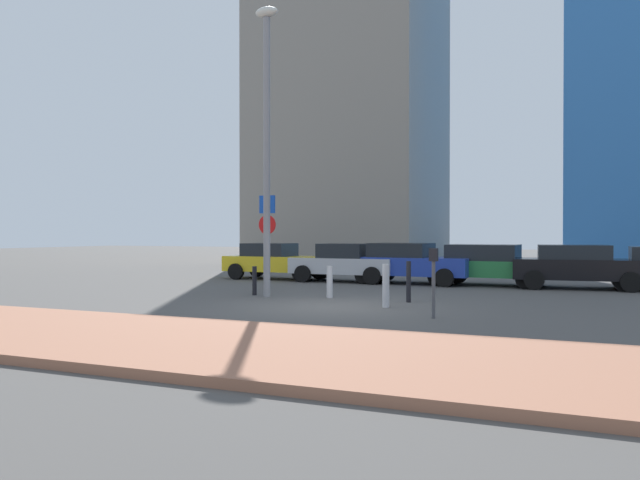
{
  "coord_description": "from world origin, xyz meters",
  "views": [
    {
      "loc": [
        5.68,
        -14.32,
        1.83
      ],
      "look_at": [
        -0.9,
        1.36,
        1.65
      ],
      "focal_mm": 34.68,
      "sensor_mm": 36.0,
      "label": 1
    }
  ],
  "objects_px": {
    "traffic_bollard_edge": "(330,282)",
    "parking_meter": "(434,273)",
    "parked_car_yellow": "(276,261)",
    "parked_car_green": "(484,264)",
    "parked_car_black": "(578,266)",
    "traffic_bollard_near": "(409,282)",
    "street_lamp": "(267,130)",
    "parking_sign_post": "(267,231)",
    "parked_car_silver": "(345,262)",
    "parked_car_blue": "(409,262)",
    "traffic_bollard_far": "(254,281)",
    "traffic_bollard_mid": "(386,286)"
  },
  "relations": [
    {
      "from": "parked_car_blue",
      "to": "parked_car_black",
      "type": "height_order",
      "value": "parked_car_blue"
    },
    {
      "from": "parked_car_green",
      "to": "traffic_bollard_edge",
      "type": "height_order",
      "value": "parked_car_green"
    },
    {
      "from": "parked_car_black",
      "to": "street_lamp",
      "type": "xyz_separation_m",
      "value": [
        -8.29,
        -6.25,
        4.05
      ]
    },
    {
      "from": "parking_sign_post",
      "to": "parked_car_blue",
      "type": "bearing_deg",
      "value": 58.6
    },
    {
      "from": "parked_car_yellow",
      "to": "street_lamp",
      "type": "relative_size",
      "value": 0.5
    },
    {
      "from": "traffic_bollard_near",
      "to": "parking_meter",
      "type": "bearing_deg",
      "value": -65.57
    },
    {
      "from": "traffic_bollard_far",
      "to": "traffic_bollard_edge",
      "type": "height_order",
      "value": "traffic_bollard_edge"
    },
    {
      "from": "parked_car_silver",
      "to": "traffic_bollard_edge",
      "type": "distance_m",
      "value": 5.99
    },
    {
      "from": "parking_meter",
      "to": "traffic_bollard_mid",
      "type": "relative_size",
      "value": 1.41
    },
    {
      "from": "traffic_bollard_edge",
      "to": "parked_car_silver",
      "type": "bearing_deg",
      "value": 106.19
    },
    {
      "from": "parked_car_yellow",
      "to": "street_lamp",
      "type": "bearing_deg",
      "value": -65.15
    },
    {
      "from": "parked_car_yellow",
      "to": "parked_car_green",
      "type": "height_order",
      "value": "same"
    },
    {
      "from": "parked_car_black",
      "to": "traffic_bollard_mid",
      "type": "relative_size",
      "value": 4.01
    },
    {
      "from": "traffic_bollard_edge",
      "to": "traffic_bollard_far",
      "type": "bearing_deg",
      "value": -176.82
    },
    {
      "from": "parked_car_blue",
      "to": "parked_car_silver",
      "type": "bearing_deg",
      "value": -178.12
    },
    {
      "from": "parking_meter",
      "to": "parked_car_green",
      "type": "bearing_deg",
      "value": 91.24
    },
    {
      "from": "traffic_bollard_near",
      "to": "parking_sign_post",
      "type": "bearing_deg",
      "value": 169.02
    },
    {
      "from": "parking_meter",
      "to": "street_lamp",
      "type": "height_order",
      "value": "street_lamp"
    },
    {
      "from": "parked_car_yellow",
      "to": "street_lamp",
      "type": "distance_m",
      "value": 8.08
    },
    {
      "from": "parked_car_silver",
      "to": "traffic_bollard_edge",
      "type": "bearing_deg",
      "value": -73.81
    },
    {
      "from": "parked_car_yellow",
      "to": "parking_meter",
      "type": "bearing_deg",
      "value": -47.05
    },
    {
      "from": "parking_sign_post",
      "to": "traffic_bollard_edge",
      "type": "height_order",
      "value": "parking_sign_post"
    },
    {
      "from": "traffic_bollard_edge",
      "to": "parking_meter",
      "type": "bearing_deg",
      "value": -40.12
    },
    {
      "from": "parked_car_green",
      "to": "parked_car_black",
      "type": "height_order",
      "value": "parked_car_black"
    },
    {
      "from": "parked_car_black",
      "to": "parking_sign_post",
      "type": "xyz_separation_m",
      "value": [
        -8.85,
        -5.16,
        1.14
      ]
    },
    {
      "from": "parked_car_black",
      "to": "traffic_bollard_near",
      "type": "height_order",
      "value": "parked_car_black"
    },
    {
      "from": "parking_meter",
      "to": "parking_sign_post",
      "type": "bearing_deg",
      "value": 147.95
    },
    {
      "from": "parking_sign_post",
      "to": "traffic_bollard_edge",
      "type": "relative_size",
      "value": 3.33
    },
    {
      "from": "parked_car_silver",
      "to": "parking_meter",
      "type": "distance_m",
      "value": 10.3
    },
    {
      "from": "parked_car_silver",
      "to": "traffic_bollard_far",
      "type": "xyz_separation_m",
      "value": [
        -0.69,
        -5.88,
        -0.31
      ]
    },
    {
      "from": "parked_car_blue",
      "to": "street_lamp",
      "type": "xyz_separation_m",
      "value": [
        -2.58,
        -6.24,
        4.05
      ]
    },
    {
      "from": "street_lamp",
      "to": "parking_sign_post",
      "type": "bearing_deg",
      "value": 117.16
    },
    {
      "from": "street_lamp",
      "to": "traffic_bollard_edge",
      "type": "height_order",
      "value": "street_lamp"
    },
    {
      "from": "traffic_bollard_near",
      "to": "traffic_bollard_mid",
      "type": "height_order",
      "value": "traffic_bollard_near"
    },
    {
      "from": "parked_car_blue",
      "to": "traffic_bollard_mid",
      "type": "xyz_separation_m",
      "value": [
        1.34,
        -7.37,
        -0.23
      ]
    },
    {
      "from": "parked_car_blue",
      "to": "traffic_bollard_far",
      "type": "xyz_separation_m",
      "value": [
        -3.14,
        -5.96,
        -0.34
      ]
    },
    {
      "from": "parked_car_black",
      "to": "parking_meter",
      "type": "distance_m",
      "value": 9.36
    },
    {
      "from": "parked_car_yellow",
      "to": "parked_car_green",
      "type": "distance_m",
      "value": 8.17
    },
    {
      "from": "traffic_bollard_mid",
      "to": "traffic_bollard_far",
      "type": "bearing_deg",
      "value": 162.51
    },
    {
      "from": "parked_car_green",
      "to": "parking_sign_post",
      "type": "relative_size",
      "value": 1.47
    },
    {
      "from": "parked_car_black",
      "to": "street_lamp",
      "type": "relative_size",
      "value": 0.51
    },
    {
      "from": "parked_car_yellow",
      "to": "traffic_bollard_near",
      "type": "bearing_deg",
      "value": -40.98
    },
    {
      "from": "parked_car_yellow",
      "to": "traffic_bollard_edge",
      "type": "relative_size",
      "value": 4.61
    },
    {
      "from": "parked_car_blue",
      "to": "traffic_bollard_edge",
      "type": "height_order",
      "value": "parked_car_blue"
    },
    {
      "from": "parked_car_blue",
      "to": "traffic_bollard_edge",
      "type": "xyz_separation_m",
      "value": [
        -0.78,
        -5.83,
        -0.32
      ]
    },
    {
      "from": "parked_car_blue",
      "to": "parking_sign_post",
      "type": "height_order",
      "value": "parking_sign_post"
    },
    {
      "from": "street_lamp",
      "to": "parked_car_yellow",
      "type": "bearing_deg",
      "value": 114.85
    },
    {
      "from": "parked_car_silver",
      "to": "parking_meter",
      "type": "height_order",
      "value": "parking_meter"
    },
    {
      "from": "parked_car_yellow",
      "to": "parked_car_black",
      "type": "xyz_separation_m",
      "value": [
        11.22,
        -0.08,
        0.03
      ]
    },
    {
      "from": "parked_car_yellow",
      "to": "traffic_bollard_near",
      "type": "relative_size",
      "value": 3.83
    }
  ]
}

